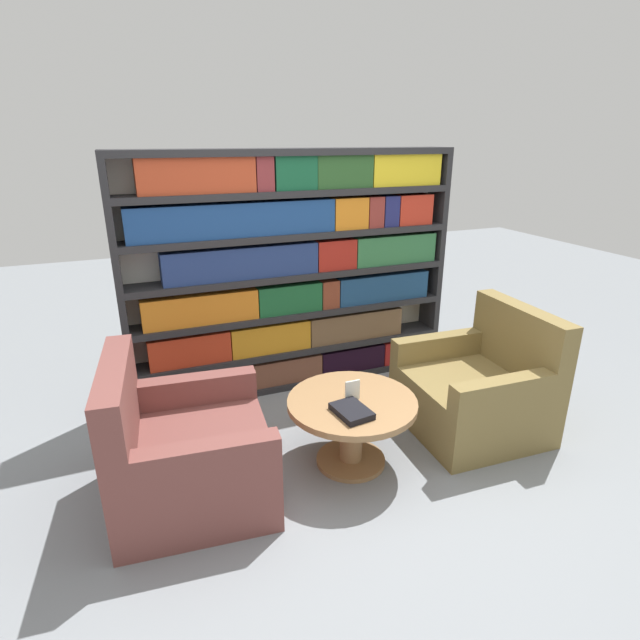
# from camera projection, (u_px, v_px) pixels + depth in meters

# --- Properties ---
(ground_plane) EXTENTS (14.00, 14.00, 0.00)m
(ground_plane) POSITION_uv_depth(u_px,v_px,m) (372.00, 479.00, 3.07)
(ground_plane) COLOR gray
(bookshelf) EXTENTS (2.65, 0.30, 1.90)m
(bookshelf) POSITION_uv_depth(u_px,v_px,m) (295.00, 272.00, 3.99)
(bookshelf) COLOR silver
(bookshelf) RESTS_ON ground_plane
(armchair_left) EXTENTS (0.94, 0.96, 0.88)m
(armchair_left) POSITION_uv_depth(u_px,v_px,m) (185.00, 453.00, 2.83)
(armchair_left) COLOR brown
(armchair_left) RESTS_ON ground_plane
(armchair_right) EXTENTS (0.89, 0.92, 0.88)m
(armchair_right) POSITION_uv_depth(u_px,v_px,m) (478.00, 390.00, 3.54)
(armchair_right) COLOR olive
(armchair_right) RESTS_ON ground_plane
(coffee_table) EXTENTS (0.81, 0.81, 0.45)m
(coffee_table) POSITION_uv_depth(u_px,v_px,m) (352.00, 418.00, 3.12)
(coffee_table) COLOR olive
(coffee_table) RESTS_ON ground_plane
(table_sign) EXTENTS (0.10, 0.06, 0.13)m
(table_sign) POSITION_uv_depth(u_px,v_px,m) (352.00, 392.00, 3.06)
(table_sign) COLOR black
(table_sign) RESTS_ON coffee_table
(stray_book) EXTENTS (0.20, 0.27, 0.04)m
(stray_book) POSITION_uv_depth(u_px,v_px,m) (352.00, 411.00, 2.91)
(stray_book) COLOR black
(stray_book) RESTS_ON coffee_table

